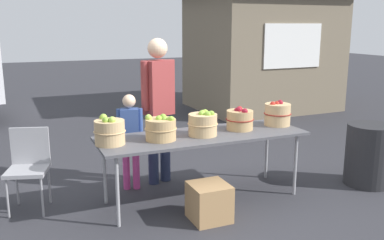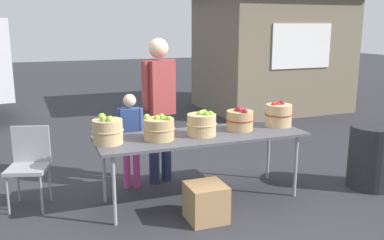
{
  "view_description": "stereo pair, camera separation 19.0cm",
  "coord_description": "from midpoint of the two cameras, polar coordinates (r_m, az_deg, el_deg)",
  "views": [
    {
      "loc": [
        -1.86,
        -4.08,
        1.92
      ],
      "look_at": [
        0.0,
        0.3,
        0.85
      ],
      "focal_mm": 39.64,
      "sensor_mm": 36.0,
      "label": 1
    },
    {
      "loc": [
        -1.68,
        -4.15,
        1.92
      ],
      "look_at": [
        0.0,
        0.3,
        0.85
      ],
      "focal_mm": 39.64,
      "sensor_mm": 36.0,
      "label": 2
    }
  ],
  "objects": [
    {
      "name": "child_customer",
      "position": [
        5.01,
        -9.4,
        -1.91
      ],
      "size": [
        0.29,
        0.2,
        1.14
      ],
      "rotation": [
        0.0,
        0.0,
        2.86
      ],
      "color": "#CC3F8C",
      "rests_on": "ground"
    },
    {
      "name": "apple_basket_red_1",
      "position": [
        5.12,
        10.38,
        0.81
      ],
      "size": [
        0.32,
        0.32,
        0.3
      ],
      "color": "tan",
      "rests_on": "market_table"
    },
    {
      "name": "folding_chair",
      "position": [
        4.83,
        -22.19,
        -5.3
      ],
      "size": [
        0.5,
        0.5,
        0.86
      ],
      "rotation": [
        0.0,
        0.0,
        6.0
      ],
      "color": "#99999E",
      "rests_on": "ground"
    },
    {
      "name": "ground_plane",
      "position": [
        4.87,
        0.26,
        -10.52
      ],
      "size": [
        40.0,
        40.0,
        0.0
      ],
      "primitive_type": "plane",
      "color": "#2D2D33"
    },
    {
      "name": "food_kiosk",
      "position": [
        10.06,
        8.87,
        9.47
      ],
      "size": [
        3.57,
        2.99,
        2.74
      ],
      "rotation": [
        0.0,
        0.0,
        0.03
      ],
      "color": "#726651",
      "rests_on": "ground"
    },
    {
      "name": "vendor_adult",
      "position": [
        5.11,
        -5.61,
        2.73
      ],
      "size": [
        0.45,
        0.32,
        1.77
      ],
      "rotation": [
        0.0,
        0.0,
        3.43
      ],
      "color": "#262D4C",
      "rests_on": "ground"
    },
    {
      "name": "produce_crate",
      "position": [
        4.32,
        1.03,
        -10.98
      ],
      "size": [
        0.38,
        0.38,
        0.38
      ],
      "primitive_type": "cube",
      "color": "#A87F51",
      "rests_on": "ground"
    },
    {
      "name": "trash_barrel",
      "position": [
        5.57,
        21.8,
        -4.36
      ],
      "size": [
        0.55,
        0.55,
        0.75
      ],
      "primitive_type": "cylinder",
      "color": "#262628",
      "rests_on": "ground"
    },
    {
      "name": "apple_basket_green_2",
      "position": [
        4.57,
        0.29,
        -0.51
      ],
      "size": [
        0.33,
        0.33,
        0.28
      ],
      "color": "tan",
      "rests_on": "market_table"
    },
    {
      "name": "apple_basket_red_0",
      "position": [
        4.84,
        5.33,
        0.09
      ],
      "size": [
        0.32,
        0.32,
        0.27
      ],
      "color": "tan",
      "rests_on": "market_table"
    },
    {
      "name": "apple_basket_green_1",
      "position": [
        4.41,
        -5.44,
        -1.14
      ],
      "size": [
        0.34,
        0.34,
        0.27
      ],
      "color": "tan",
      "rests_on": "market_table"
    },
    {
      "name": "apple_basket_green_0",
      "position": [
        4.32,
        -12.28,
        -1.54
      ],
      "size": [
        0.32,
        0.32,
        0.3
      ],
      "color": "tan",
      "rests_on": "market_table"
    },
    {
      "name": "market_table",
      "position": [
        4.64,
        0.27,
        -2.44
      ],
      "size": [
        2.3,
        0.76,
        0.75
      ],
      "color": "#4C4C51",
      "rests_on": "ground"
    }
  ]
}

